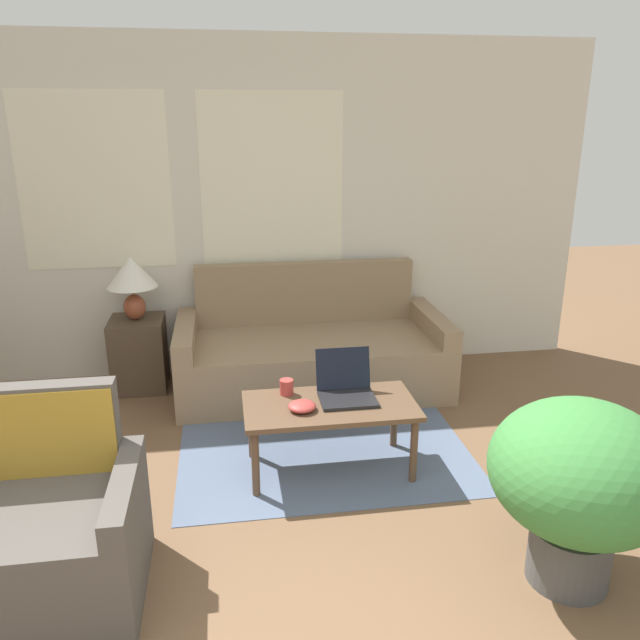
{
  "coord_description": "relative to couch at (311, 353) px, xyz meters",
  "views": [
    {
      "loc": [
        0.19,
        -1.26,
        2.0
      ],
      "look_at": [
        0.78,
        2.54,
        0.75
      ],
      "focal_mm": 35.0,
      "sensor_mm": 36.0,
      "label": 1
    }
  ],
  "objects": [
    {
      "name": "couch",
      "position": [
        0.0,
        0.0,
        0.0
      ],
      "size": [
        2.02,
        0.93,
        0.91
      ],
      "color": "#937A5B",
      "rests_on": "ground_plane"
    },
    {
      "name": "snack_bowl",
      "position": [
        -0.23,
        -1.3,
        0.19
      ],
      "size": [
        0.16,
        0.16,
        0.05
      ],
      "color": "#B23D38",
      "rests_on": "coffee_table"
    },
    {
      "name": "coffee_table",
      "position": [
        -0.06,
        -1.23,
        0.11
      ],
      "size": [
        1.0,
        0.52,
        0.43
      ],
      "color": "brown",
      "rests_on": "ground_plane"
    },
    {
      "name": "armchair",
      "position": [
        -1.47,
        -2.03,
        0.01
      ],
      "size": [
        0.86,
        0.7,
        0.89
      ],
      "color": "#514C47",
      "rests_on": "ground_plane"
    },
    {
      "name": "table_lamp",
      "position": [
        -1.31,
        0.17,
        0.62
      ],
      "size": [
        0.37,
        0.37,
        0.48
      ],
      "color": "brown",
      "rests_on": "side_table"
    },
    {
      "name": "side_table",
      "position": [
        -1.31,
        0.17,
        0.01
      ],
      "size": [
        0.4,
        0.4,
        0.56
      ],
      "color": "#4C3D2D",
      "rests_on": "ground_plane"
    },
    {
      "name": "potted_plant",
      "position": [
        0.84,
        -2.32,
        0.26
      ],
      "size": [
        0.79,
        0.79,
        0.86
      ],
      "color": "#4C4C4C",
      "rests_on": "ground_plane"
    },
    {
      "name": "cup_navy",
      "position": [
        -0.3,
        -1.07,
        0.21
      ],
      "size": [
        0.08,
        0.08,
        0.09
      ],
      "color": "#B23D38",
      "rests_on": "coffee_table"
    },
    {
      "name": "wall_back",
      "position": [
        -0.82,
        0.47,
        1.04
      ],
      "size": [
        6.27,
        0.06,
        2.6
      ],
      "color": "silver",
      "rests_on": "ground_plane"
    },
    {
      "name": "laptop",
      "position": [
        0.04,
        -1.16,
        0.22
      ],
      "size": [
        0.33,
        0.32,
        0.26
      ],
      "color": "black",
      "rests_on": "coffee_table"
    },
    {
      "name": "rug",
      "position": [
        -0.06,
        -0.65,
        -0.26
      ],
      "size": [
        1.8,
        2.04,
        0.01
      ],
      "color": "slate",
      "rests_on": "ground_plane"
    }
  ]
}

